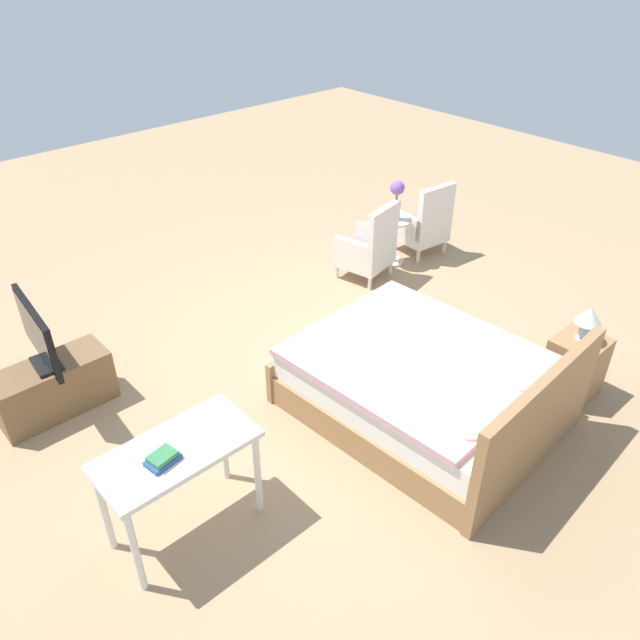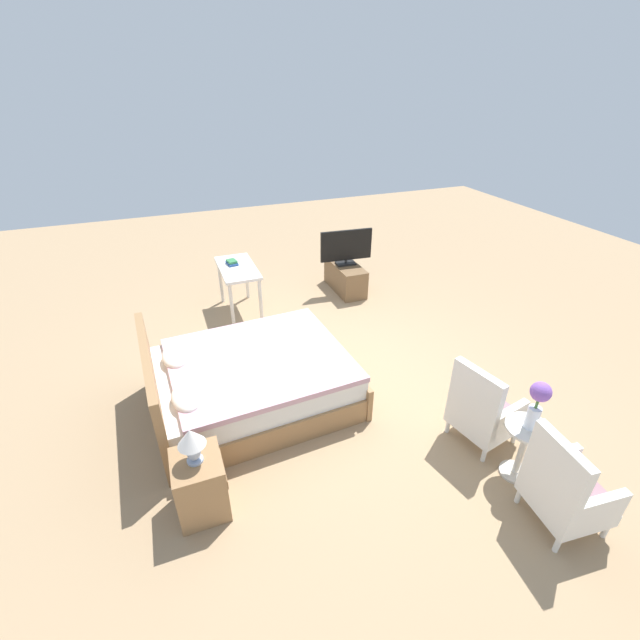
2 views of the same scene
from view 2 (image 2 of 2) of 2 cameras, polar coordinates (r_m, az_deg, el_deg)
ground_plane at (r=5.42m, az=2.46°, el=-6.79°), size 16.00×16.00×0.00m
bed at (r=4.83m, az=-9.47°, el=-8.02°), size 1.79×2.20×0.96m
armchair_by_window_left at (r=4.14m, az=29.82°, el=-19.04°), size 0.59×0.59×0.92m
armchair_by_window_right at (r=4.57m, az=20.81°, el=-11.25°), size 0.64×0.64×0.92m
side_table at (r=4.37m, az=25.49°, el=-14.82°), size 0.40×0.40×0.58m
flower_vase at (r=4.06m, az=27.05°, el=-9.61°), size 0.17×0.17×0.48m
nightstand at (r=3.92m, az=-15.65°, el=-20.40°), size 0.44×0.41×0.57m
table_lamp at (r=3.56m, az=-16.78°, el=-15.21°), size 0.22×0.22×0.33m
tv_stand at (r=7.35m, az=3.38°, el=5.74°), size 0.96×0.40×0.47m
tv_flatscreen at (r=7.14m, az=3.51°, el=9.72°), size 0.23×0.87×0.59m
vanity_desk at (r=6.54m, az=-10.88°, el=6.05°), size 1.04×0.52×0.77m
book_stack at (r=6.59m, az=-11.66°, el=7.53°), size 0.23×0.17×0.07m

